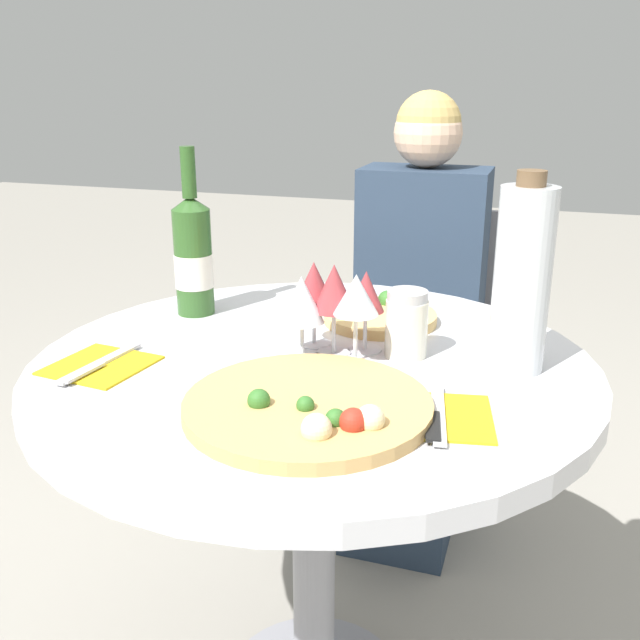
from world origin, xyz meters
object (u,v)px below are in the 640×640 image
Objects in this scene: chair_behind_diner at (421,364)px; tall_carafe at (522,279)px; seated_diner at (413,346)px; pizza_large at (309,407)px; wine_bottle at (193,255)px; dining_table at (313,417)px.

tall_carafe is (0.28, -0.74, 0.47)m from chair_behind_diner.
chair_behind_diner is 0.72× the size of seated_diner.
pizza_large is 0.53m from wine_bottle.
seated_diner is 0.76m from tall_carafe.
seated_diner is at bearing 114.61° from tall_carafe.
pizza_large is 1.11× the size of tall_carafe.
wine_bottle reaches higher than dining_table.
wine_bottle reaches higher than tall_carafe.
seated_diner is at bearing 90.81° from pizza_large.
seated_diner reaches higher than wine_bottle.
seated_diner reaches higher than chair_behind_diner.
pizza_large is at bearing -134.85° from tall_carafe.
tall_carafe is at bearing 110.48° from chair_behind_diner.
seated_diner is at bearing 54.64° from wine_bottle.
dining_table is 2.88× the size of wine_bottle.
tall_carafe is at bearing 45.15° from pizza_large.
seated_diner reaches higher than tall_carafe.
wine_bottle is at bearing 54.64° from seated_diner.
seated_diner is 3.24× the size of pizza_large.
wine_bottle is at bearing 60.85° from chair_behind_diner.
tall_carafe is (0.27, 0.27, 0.14)m from pizza_large.
tall_carafe is at bearing 10.61° from dining_table.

